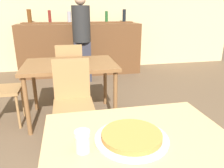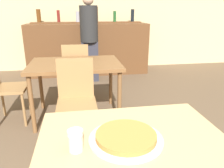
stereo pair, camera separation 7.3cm
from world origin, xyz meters
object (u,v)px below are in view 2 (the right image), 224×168
Objects in this scene: chair_far_side_front at (76,96)px; chair_far_side_left at (2,83)px; cheese_shaker at (76,140)px; pizza_tray at (126,138)px; person_standing at (89,36)px; chair_far_side_back at (76,68)px.

chair_far_side_front is 1.06m from chair_far_side_left.
pizza_tray is at bearing 8.54° from cheese_shaker.
cheese_shaker is at bearing -89.70° from chair_far_side_front.
cheese_shaker reaches higher than pizza_tray.
pizza_tray is at bearing -79.14° from chair_far_side_front.
pizza_tray is (0.24, -1.27, 0.27)m from chair_far_side_front.
pizza_tray is 0.22× the size of person_standing.
person_standing is (0.28, 0.98, 0.38)m from chair_far_side_back.
person_standing reaches higher than pizza_tray.
chair_far_side_left is 2.52× the size of pizza_tray.
chair_far_side_left is (-0.90, 0.57, 0.00)m from chair_far_side_front.
pizza_tray is (0.24, -2.42, 0.27)m from chair_far_side_back.
person_standing is at bearing 89.45° from pizza_tray.
chair_far_side_back is at bearing 90.16° from cheese_shaker.
chair_far_side_left reaches higher than pizza_tray.
person_standing reaches higher than chair_far_side_front.
cheese_shaker is (-0.24, -0.04, 0.03)m from pizza_tray.
chair_far_side_back reaches higher than cheese_shaker.
chair_far_side_left is at bearing 147.33° from chair_far_side_front.
pizza_tray is (1.14, -1.84, 0.27)m from chair_far_side_left.
chair_far_side_front is 2.18m from person_standing.
pizza_tray is 3.60× the size of cheese_shaker.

